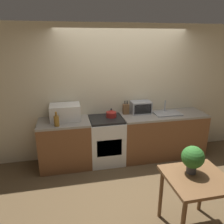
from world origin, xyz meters
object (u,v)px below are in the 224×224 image
stove_range (106,140)px  dining_table (196,186)px  kettle (111,113)px  bottle (57,121)px  microwave (65,112)px  toaster_oven (141,107)px

stove_range → dining_table: size_ratio=1.16×
kettle → bottle: size_ratio=0.77×
kettle → bottle: (-1.00, -0.26, 0.03)m
microwave → dining_table: size_ratio=0.70×
kettle → toaster_oven: size_ratio=0.50×
stove_range → kettle: kettle is taller
stove_range → toaster_oven: (0.73, 0.16, 0.57)m
stove_range → bottle: bearing=-167.1°
microwave → dining_table: bearing=-52.8°
bottle → dining_table: bottle is taller
stove_range → kettle: (0.11, 0.05, 0.52)m
bottle → kettle: bearing=14.5°
stove_range → dining_table: bearing=-68.4°
stove_range → microwave: microwave is taller
stove_range → bottle: (-0.90, -0.20, 0.55)m
toaster_oven → dining_table: bearing=-89.9°
stove_range → toaster_oven: 0.94m
bottle → toaster_oven: size_ratio=0.65×
stove_range → toaster_oven: size_ratio=2.29×
stove_range → toaster_oven: toaster_oven is taller
toaster_oven → bottle: bearing=-167.5°
stove_range → bottle: bottle is taller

